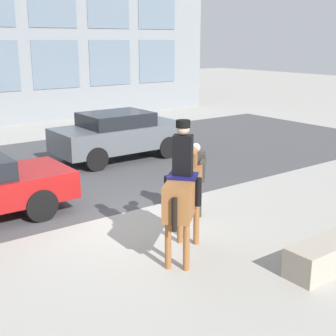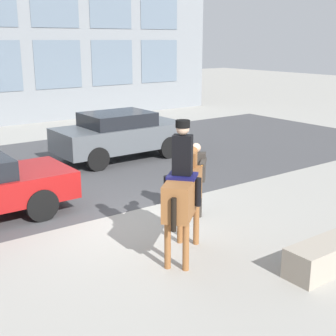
% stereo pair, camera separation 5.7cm
% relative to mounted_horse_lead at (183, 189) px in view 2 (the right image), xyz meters
% --- Properties ---
extents(ground_plane, '(80.00, 80.00, 0.00)m').
position_rel_mounted_horse_lead_xyz_m(ground_plane, '(-0.08, 1.92, -1.24)').
color(ground_plane, '#9E9B93').
extents(road_surface, '(26.00, 8.50, 0.01)m').
position_rel_mounted_horse_lead_xyz_m(road_surface, '(-0.08, 6.67, -1.23)').
color(road_surface, '#444447').
rests_on(road_surface, ground_plane).
extents(mounted_horse_lead, '(1.55, 1.41, 2.44)m').
position_rel_mounted_horse_lead_xyz_m(mounted_horse_lead, '(0.00, 0.00, 0.00)').
color(mounted_horse_lead, brown).
rests_on(mounted_horse_lead, ground_plane).
extents(pedestrian_bystander, '(0.62, 0.86, 1.63)m').
position_rel_mounted_horse_lead_xyz_m(pedestrian_bystander, '(1.36, 1.30, -0.28)').
color(pedestrian_bystander, '#332D28').
rests_on(pedestrian_bystander, ground_plane).
extents(street_car_far_lane, '(4.16, 1.88, 1.51)m').
position_rel_mounted_horse_lead_xyz_m(street_car_far_lane, '(2.68, 6.68, -0.43)').
color(street_car_far_lane, '#51565B').
rests_on(street_car_far_lane, ground_plane).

